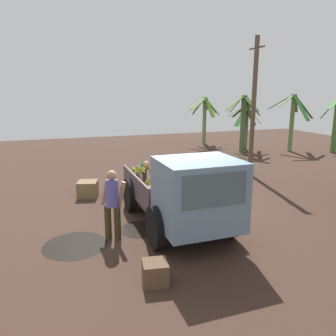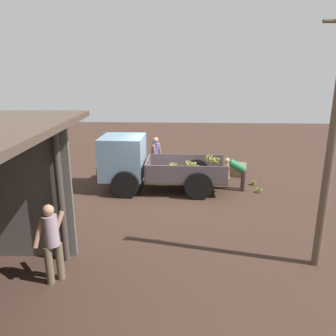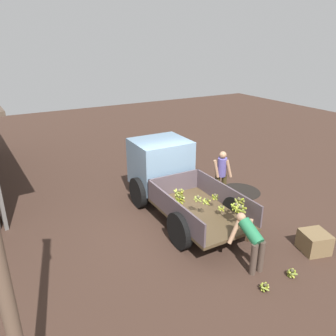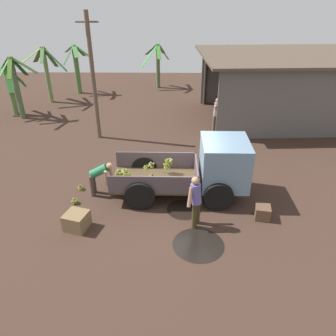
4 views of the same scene
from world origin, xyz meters
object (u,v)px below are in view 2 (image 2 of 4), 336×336
Objects in this scene: person_foreground_visitor at (155,155)px; banana_bunch_on_ground_1 at (259,190)px; wooden_crate_1 at (104,173)px; cargo_truck at (136,162)px; person_bystander_near_shed at (51,240)px; person_worker_loading at (237,171)px; banana_bunch_on_ground_0 at (254,182)px; wooden_crate_0 at (238,170)px; utility_pole at (332,142)px.

banana_bunch_on_ground_1 is (-3.94, 1.89, -0.82)m from person_foreground_visitor.
wooden_crate_1 is at bearing -144.32° from person_foreground_visitor.
person_bystander_near_shed is (0.92, 5.69, -0.12)m from cargo_truck.
wooden_crate_1 is at bearing -13.20° from person_worker_loading.
banana_bunch_on_ground_0 is at bearing 173.57° from wooden_crate_1.
person_bystander_near_shed is 9.10m from wooden_crate_0.
person_foreground_visitor reaches higher than person_worker_loading.
cargo_truck is at bearing -45.58° from utility_pole.
person_bystander_near_shed is at bearing -75.21° from person_foreground_visitor.
person_worker_loading is 1.92m from wooden_crate_0.
utility_pole is at bearing 102.10° from person_worker_loading.
wooden_crate_1 is (1.57, -1.35, -0.85)m from cargo_truck.
cargo_truck reaches higher than banana_bunch_on_ground_1.
person_foreground_visitor is 3.57m from wooden_crate_0.
person_bystander_near_shed is 7.26× the size of banana_bunch_on_ground_1.
cargo_truck is 2.70× the size of person_bystander_near_shed.
cargo_truck is 4.60m from banana_bunch_on_ground_0.
banana_bunch_on_ground_1 is 0.37× the size of wooden_crate_0.
utility_pole is at bearing 135.61° from wooden_crate_1.
wooden_crate_0 reaches higher than banana_bunch_on_ground_1.
banana_bunch_on_ground_0 reaches higher than banana_bunch_on_ground_1.
cargo_truck is 0.82× the size of utility_pole.
wooden_crate_0 is (0.41, -1.24, 0.15)m from banana_bunch_on_ground_0.
utility_pole reaches higher than wooden_crate_1.
utility_pole reaches higher than banana_bunch_on_ground_0.
wooden_crate_1 is at bearing -6.43° from banana_bunch_on_ground_0.
person_worker_loading is at bearing 166.55° from wooden_crate_1.
person_foreground_visitor is at bearing -27.01° from person_worker_loading.
utility_pole is 5.39m from banana_bunch_on_ground_1.
utility_pole is 6.13m from banana_bunch_on_ground_0.
person_foreground_visitor is at bearing -14.94° from banana_bunch_on_ground_0.
cargo_truck reaches higher than person_foreground_visitor.
banana_bunch_on_ground_1 is at bearing 178.11° from cargo_truck.
person_foreground_visitor is 1.36× the size of person_worker_loading.
wooden_crate_0 is (-4.96, -7.60, -0.67)m from person_bystander_near_shed.
person_bystander_near_shed reaches higher than wooden_crate_0.
person_worker_loading reaches higher than banana_bunch_on_ground_1.
utility_pole is 7.24m from wooden_crate_0.
cargo_truck is 1.80m from person_foreground_visitor.
banana_bunch_on_ground_1 is (-0.78, 0.26, -0.64)m from person_worker_loading.
utility_pole is at bearing 134.83° from cargo_truck.
wooden_crate_1 is (6.03, -0.68, 0.10)m from banana_bunch_on_ground_0.
wooden_crate_1 is at bearing 5.74° from wooden_crate_0.
banana_bunch_on_ground_1 is at bearing 91.84° from banana_bunch_on_ground_0.
banana_bunch_on_ground_1 is 0.51× the size of wooden_crate_1.
person_foreground_visitor is at bearing -57.38° from utility_pole.
person_bystander_near_shed is at bearing 81.27° from cargo_truck.
person_foreground_visitor is 4.44m from banana_bunch_on_ground_1.
utility_pole is 9.20m from wooden_crate_1.
banana_bunch_on_ground_1 is at bearing 101.75° from wooden_crate_0.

